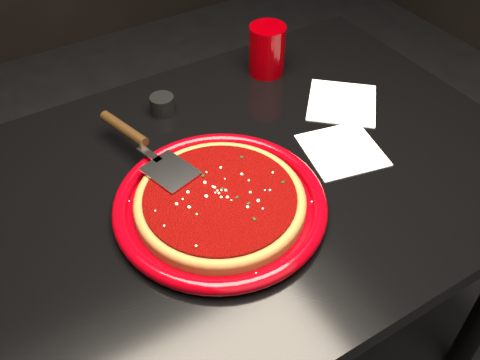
% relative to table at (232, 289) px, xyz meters
% --- Properties ---
extents(table, '(1.20, 0.80, 0.75)m').
position_rel_table_xyz_m(table, '(0.00, 0.00, 0.00)').
color(table, black).
rests_on(table, floor).
extents(plate, '(0.40, 0.40, 0.03)m').
position_rel_table_xyz_m(plate, '(-0.06, -0.06, 0.39)').
color(plate, '#760107').
rests_on(plate, table).
extents(pizza_crust, '(0.32, 0.32, 0.02)m').
position_rel_table_xyz_m(pizza_crust, '(-0.06, -0.06, 0.39)').
color(pizza_crust, brown).
rests_on(pizza_crust, plate).
extents(pizza_crust_rim, '(0.32, 0.32, 0.02)m').
position_rel_table_xyz_m(pizza_crust_rim, '(-0.06, -0.06, 0.40)').
color(pizza_crust_rim, brown).
rests_on(pizza_crust_rim, plate).
extents(pizza_sauce, '(0.29, 0.29, 0.01)m').
position_rel_table_xyz_m(pizza_sauce, '(-0.06, -0.06, 0.41)').
color(pizza_sauce, '#660503').
rests_on(pizza_sauce, plate).
extents(parmesan_dusting, '(0.26, 0.26, 0.01)m').
position_rel_table_xyz_m(parmesan_dusting, '(-0.06, -0.06, 0.41)').
color(parmesan_dusting, beige).
rests_on(parmesan_dusting, plate).
extents(basil_flecks, '(0.24, 0.24, 0.00)m').
position_rel_table_xyz_m(basil_flecks, '(-0.06, -0.06, 0.41)').
color(basil_flecks, black).
rests_on(basil_flecks, plate).
extents(pizza_server, '(0.17, 0.33, 0.02)m').
position_rel_table_xyz_m(pizza_server, '(-0.12, 0.11, 0.42)').
color(pizza_server, silver).
rests_on(pizza_server, plate).
extents(cup, '(0.11, 0.11, 0.12)m').
position_rel_table_xyz_m(cup, '(0.26, 0.27, 0.43)').
color(cup, '#7A0003').
rests_on(cup, table).
extents(napkin_a, '(0.18, 0.18, 0.00)m').
position_rel_table_xyz_m(napkin_a, '(0.23, -0.05, 0.38)').
color(napkin_a, white).
rests_on(napkin_a, table).
extents(napkin_b, '(0.22, 0.22, 0.00)m').
position_rel_table_xyz_m(napkin_b, '(0.34, 0.07, 0.38)').
color(napkin_b, white).
rests_on(napkin_b, table).
extents(ramekin, '(0.07, 0.07, 0.04)m').
position_rel_table_xyz_m(ramekin, '(-0.02, 0.26, 0.40)').
color(ramekin, black).
rests_on(ramekin, table).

